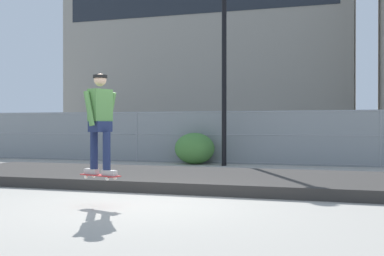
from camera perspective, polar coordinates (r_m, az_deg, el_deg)
The scene contains 9 objects.
ground_plane at distance 8.96m, azimuth -6.52°, elevation -8.43°, with size 120.00×120.00×0.00m, color #9E998E.
gravel_berm at distance 12.04m, azimuth 0.23°, elevation -5.61°, with size 12.91×3.87×0.23m, color #33302D.
skateboard at distance 8.86m, azimuth -10.08°, elevation -5.19°, with size 0.82×0.45×0.07m.
skater at distance 8.82m, azimuth -10.09°, elevation 1.13°, with size 0.71×0.62×1.70m.
chain_fence at distance 17.93m, azimuth 6.36°, elevation -1.02°, with size 25.62×0.06×1.85m.
street_lamp at distance 17.50m, azimuth 3.56°, elevation 10.72°, with size 0.44×0.44×7.33m.
parked_car_near at distance 21.81m, azimuth -2.72°, elevation -1.02°, with size 4.45×2.05×1.66m.
library_building at distance 56.04m, azimuth 2.22°, elevation 9.97°, with size 29.21×11.69×21.41m.
shrub_left at distance 17.91m, azimuth 0.29°, elevation -2.27°, with size 1.40×1.15×1.09m.
Camera 1 is at (3.72, -8.03, 1.37)m, focal length 48.36 mm.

